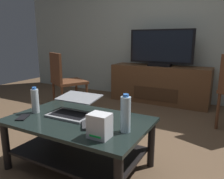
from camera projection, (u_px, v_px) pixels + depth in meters
The scene contains 12 objects.
ground_plane at pixel (106, 152), 2.12m from camera, with size 7.68×7.68×0.00m, color brown.
back_wall at pixel (172, 19), 3.76m from camera, with size 6.40×0.12×2.80m, color #A8B2A8.
coffee_table at pixel (79, 134), 1.81m from camera, with size 1.14×0.71×0.43m.
media_cabinet at pixel (159, 84), 3.76m from camera, with size 1.64×0.47×0.63m.
television at pixel (161, 49), 3.61m from camera, with size 1.06×0.20×0.60m.
side_chair at pixel (64, 79), 3.25m from camera, with size 0.60×0.60×0.88m.
laptop at pixel (74, 108), 1.87m from camera, with size 0.37×0.37×0.15m.
router_box at pixel (100, 126), 1.43m from camera, with size 0.14×0.12×0.16m.
water_bottle_near at pixel (126, 114), 1.51m from camera, with size 0.07×0.07×0.27m.
water_bottle_far at pixel (35, 101), 1.91m from camera, with size 0.06×0.06×0.23m.
cell_phone at pixel (23, 117), 1.80m from camera, with size 0.07×0.14×0.01m, color black.
tv_remote at pixel (85, 125), 1.62m from camera, with size 0.04×0.16×0.02m, color #2D2D30.
Camera 1 is at (0.98, -1.67, 1.06)m, focal length 35.18 mm.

